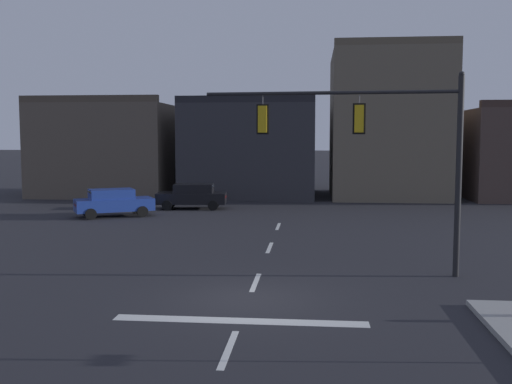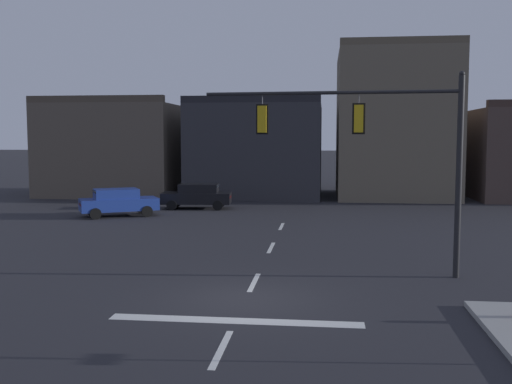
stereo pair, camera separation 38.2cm
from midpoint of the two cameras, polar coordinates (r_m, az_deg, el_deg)
The scene contains 7 objects.
ground_plane at distance 17.12m, azimuth -0.34°, elevation -10.24°, with size 400.00×400.00×0.00m, color #232328.
stop_bar_paint at distance 15.22m, azimuth -1.27°, elevation -12.22°, with size 6.40×0.50×0.01m, color silver.
lane_centreline at distance 19.04m, azimuth 0.39°, elevation -8.64°, with size 0.16×26.40×0.01m.
signal_mast_near_side at distance 20.07m, azimuth 12.33°, elevation 5.00°, with size 8.46×0.72×6.69m.
car_lot_nearside at distance 38.45m, azimuth -5.38°, elevation -0.34°, with size 4.57×2.20×1.61m.
car_lot_middle at distance 35.49m, azimuth -12.75°, elevation -0.91°, with size 4.72×3.69×1.61m.
building_row at distance 47.15m, azimuth 7.00°, elevation 4.62°, with size 42.32×11.00×11.45m.
Camera 2 is at (2.18, -16.36, 4.56)m, focal length 41.78 mm.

